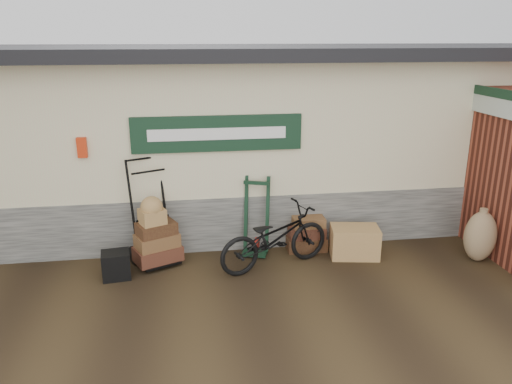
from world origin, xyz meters
TOP-DOWN VIEW (x-y plane):
  - ground at (0.00, 0.00)m, footprint 80.00×80.00m
  - station_building at (-0.01, 2.74)m, footprint 14.40×4.10m
  - brick_outbuilding at (4.70, 1.19)m, footprint 1.71×4.51m
  - porter_trolley at (-1.36, 0.77)m, footprint 1.01×0.90m
  - green_barrow at (0.28, 0.84)m, footprint 0.56×0.51m
  - suitcase_stack at (1.11, 0.84)m, footprint 0.65×0.42m
  - wicker_hamper at (1.80, 0.47)m, footprint 0.82×0.61m
  - black_trunk at (-1.87, 0.27)m, footprint 0.44×0.39m
  - bicycle at (0.47, 0.28)m, footprint 1.21×1.92m
  - burlap_sack_left at (3.66, 0.02)m, footprint 0.53×0.45m

SIDE VIEW (x-z plane):
  - ground at x=0.00m, z-range 0.00..0.00m
  - black_trunk at x=-1.87m, z-range 0.00..0.40m
  - wicker_hamper at x=1.80m, z-range 0.00..0.49m
  - suitcase_stack at x=1.11m, z-range 0.00..0.57m
  - burlap_sack_left at x=3.66m, z-range 0.00..0.81m
  - bicycle at x=0.47m, z-range 0.00..1.06m
  - green_barrow at x=0.28m, z-range 0.00..1.26m
  - porter_trolley at x=-1.36m, z-range 0.00..1.65m
  - brick_outbuilding at x=4.70m, z-range -0.01..2.61m
  - station_building at x=-0.01m, z-range 0.01..3.21m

